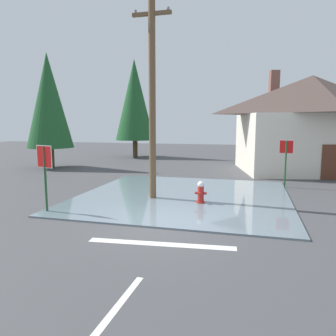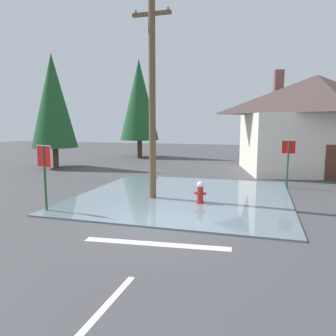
{
  "view_description": "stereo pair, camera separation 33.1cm",
  "coord_description": "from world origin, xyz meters",
  "px_view_note": "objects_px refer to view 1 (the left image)",
  "views": [
    {
      "loc": [
        2.67,
        -9.41,
        3.16
      ],
      "look_at": [
        -0.73,
        3.54,
        1.3
      ],
      "focal_mm": 34.24,
      "sensor_mm": 36.0,
      "label": 1
    },
    {
      "loc": [
        2.99,
        -9.32,
        3.16
      ],
      "look_at": [
        -0.73,
        3.54,
        1.3
      ],
      "focal_mm": 34.24,
      "sensor_mm": 36.0,
      "label": 2
    }
  ],
  "objects_px": {
    "stop_sign_far": "(286,154)",
    "pine_tree_mid_left": "(49,101)",
    "house": "(310,122)",
    "fire_hydrant": "(201,193)",
    "stop_sign_near": "(45,165)",
    "pine_tree_tall_left": "(135,100)",
    "utility_pole": "(152,98)"
  },
  "relations": [
    {
      "from": "stop_sign_far",
      "to": "house",
      "type": "xyz_separation_m",
      "value": [
        1.99,
        6.12,
        1.58
      ]
    },
    {
      "from": "utility_pole",
      "to": "stop_sign_far",
      "type": "xyz_separation_m",
      "value": [
        5.63,
        4.09,
        -2.52
      ]
    },
    {
      "from": "stop_sign_near",
      "to": "utility_pole",
      "type": "bearing_deg",
      "value": 44.22
    },
    {
      "from": "pine_tree_mid_left",
      "to": "fire_hydrant",
      "type": "bearing_deg",
      "value": -32.9
    },
    {
      "from": "stop_sign_near",
      "to": "utility_pole",
      "type": "xyz_separation_m",
      "value": [
        3.04,
        2.96,
        2.46
      ]
    },
    {
      "from": "house",
      "to": "pine_tree_tall_left",
      "type": "distance_m",
      "value": 15.67
    },
    {
      "from": "stop_sign_near",
      "to": "pine_tree_tall_left",
      "type": "distance_m",
      "value": 19.67
    },
    {
      "from": "house",
      "to": "pine_tree_mid_left",
      "type": "relative_size",
      "value": 1.29
    },
    {
      "from": "stop_sign_far",
      "to": "pine_tree_tall_left",
      "type": "xyz_separation_m",
      "value": [
        -12.41,
        11.92,
        3.68
      ]
    },
    {
      "from": "stop_sign_far",
      "to": "utility_pole",
      "type": "bearing_deg",
      "value": -144.0
    },
    {
      "from": "pine_tree_mid_left",
      "to": "stop_sign_far",
      "type": "bearing_deg",
      "value": -12.19
    },
    {
      "from": "pine_tree_tall_left",
      "to": "pine_tree_mid_left",
      "type": "distance_m",
      "value": 9.16
    },
    {
      "from": "pine_tree_tall_left",
      "to": "stop_sign_near",
      "type": "bearing_deg",
      "value": -78.87
    },
    {
      "from": "stop_sign_near",
      "to": "house",
      "type": "distance_m",
      "value": 17.01
    },
    {
      "from": "stop_sign_far",
      "to": "pine_tree_mid_left",
      "type": "xyz_separation_m",
      "value": [
        -15.65,
        3.38,
        3.09
      ]
    },
    {
      "from": "fire_hydrant",
      "to": "pine_tree_tall_left",
      "type": "relative_size",
      "value": 0.1
    },
    {
      "from": "pine_tree_tall_left",
      "to": "pine_tree_mid_left",
      "type": "xyz_separation_m",
      "value": [
        -3.25,
        -8.54,
        -0.6
      ]
    },
    {
      "from": "fire_hydrant",
      "to": "pine_tree_tall_left",
      "type": "xyz_separation_m",
      "value": [
        -8.87,
        16.38,
        4.89
      ]
    },
    {
      "from": "house",
      "to": "pine_tree_tall_left",
      "type": "bearing_deg",
      "value": 158.04
    },
    {
      "from": "fire_hydrant",
      "to": "stop_sign_near",
      "type": "bearing_deg",
      "value": -153.22
    },
    {
      "from": "utility_pole",
      "to": "pine_tree_mid_left",
      "type": "distance_m",
      "value": 12.52
    },
    {
      "from": "fire_hydrant",
      "to": "stop_sign_far",
      "type": "xyz_separation_m",
      "value": [
        3.53,
        4.46,
        1.21
      ]
    },
    {
      "from": "stop_sign_far",
      "to": "pine_tree_mid_left",
      "type": "bearing_deg",
      "value": 167.81
    },
    {
      "from": "house",
      "to": "utility_pole",
      "type": "bearing_deg",
      "value": -126.75
    },
    {
      "from": "fire_hydrant",
      "to": "house",
      "type": "bearing_deg",
      "value": 62.4
    },
    {
      "from": "utility_pole",
      "to": "pine_tree_mid_left",
      "type": "xyz_separation_m",
      "value": [
        -10.03,
        7.47,
        0.56
      ]
    },
    {
      "from": "house",
      "to": "pine_tree_mid_left",
      "type": "xyz_separation_m",
      "value": [
        -17.65,
        -2.74,
        1.51
      ]
    },
    {
      "from": "stop_sign_far",
      "to": "fire_hydrant",
      "type": "bearing_deg",
      "value": -128.41
    },
    {
      "from": "stop_sign_near",
      "to": "fire_hydrant",
      "type": "distance_m",
      "value": 5.9
    },
    {
      "from": "fire_hydrant",
      "to": "pine_tree_mid_left",
      "type": "relative_size",
      "value": 0.11
    },
    {
      "from": "house",
      "to": "pine_tree_mid_left",
      "type": "bearing_deg",
      "value": -171.19
    },
    {
      "from": "stop_sign_far",
      "to": "house",
      "type": "bearing_deg",
      "value": 71.95
    }
  ]
}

